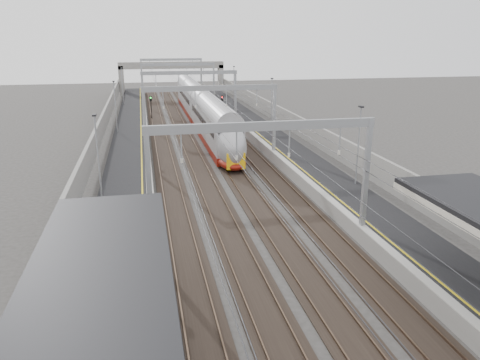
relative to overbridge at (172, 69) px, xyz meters
name	(u,v)px	position (x,y,z in m)	size (l,w,h in m)	color
platform_left	(130,155)	(-8.00, -55.00, -4.81)	(4.00, 120.00, 1.00)	black
platform_right	(281,148)	(8.00, -55.00, -4.81)	(4.00, 120.00, 1.00)	black
tracks	(208,155)	(0.00, -55.00, -5.26)	(11.40, 140.00, 0.20)	black
overhead_line	(199,90)	(0.00, -48.38, 0.83)	(13.00, 140.00, 6.60)	#909399
overbridge	(172,69)	(0.00, 0.00, 0.00)	(22.00, 2.20, 6.90)	gray
wall_left	(96,146)	(-11.20, -55.00, -3.71)	(0.30, 120.00, 3.20)	gray
wall_right	(310,137)	(11.20, -55.00, -3.71)	(0.30, 120.00, 3.20)	gray
train	(203,113)	(1.50, -39.73, -3.21)	(2.70, 49.26, 4.28)	maroon
signal_green	(151,103)	(-5.20, -30.74, -2.89)	(0.32, 0.32, 3.48)	black
signal_red_near	(209,104)	(3.20, -33.45, -2.89)	(0.32, 0.32, 3.48)	black
signal_red_far	(222,103)	(5.40, -32.24, -2.89)	(0.32, 0.32, 3.48)	black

